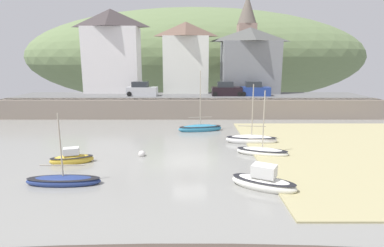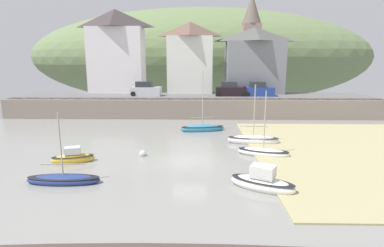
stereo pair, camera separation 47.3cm
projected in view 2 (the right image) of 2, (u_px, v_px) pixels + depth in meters
The scene contains 17 objects.
ground at pixel (215, 227), 13.68m from camera, with size 48.00×41.00×0.61m.
quay_seawall at pixel (194, 107), 39.95m from camera, with size 48.00×9.40×2.40m.
hillside_backdrop at pixel (200, 57), 75.51m from camera, with size 80.00×44.00×22.14m.
waterfront_building_left at pixel (117, 51), 46.27m from camera, with size 8.25×4.47×12.06m.
waterfront_building_centre at pixel (190, 57), 46.21m from camera, with size 6.84×4.61×10.27m.
waterfront_building_right at pixel (254, 60), 46.09m from camera, with size 8.49×6.14×9.48m.
church_with_spire at pixel (251, 42), 49.42m from camera, with size 3.00×3.00×14.82m.
sailboat_blue_trim at pixel (263, 152), 24.36m from camera, with size 4.21×2.46×5.23m.
sailboat_far_left at pixel (253, 140), 27.74m from camera, with size 4.65×1.63×5.46m.
sailboat_nearest_shore at pixel (73, 158), 22.71m from camera, with size 3.19×1.81×1.32m.
sailboat_tall_mast at pixel (203, 128), 32.47m from camera, with size 4.73×2.00×6.43m.
motorboat_with_cabin at pixel (64, 179), 18.90m from camera, with size 4.50×1.29×4.51m.
sailboat_white_hull at pixel (262, 182), 18.01m from camera, with size 4.02×3.01×1.64m.
parked_car_near_slipway at pixel (146, 90), 42.85m from camera, with size 4.20×1.95×1.95m.
parked_car_by_wall at pixel (230, 90), 42.59m from camera, with size 4.11×1.82×1.95m.
parked_car_end_of_row at pixel (258, 90), 42.50m from camera, with size 4.18×1.91×1.95m.
mooring_buoy at pixel (143, 154), 24.23m from camera, with size 0.53×0.53×0.53m.
Camera 2 is at (0.66, -22.04, 7.43)m, focal length 29.14 mm.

